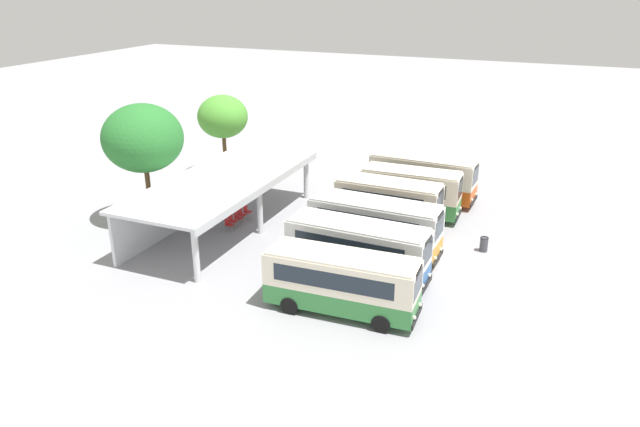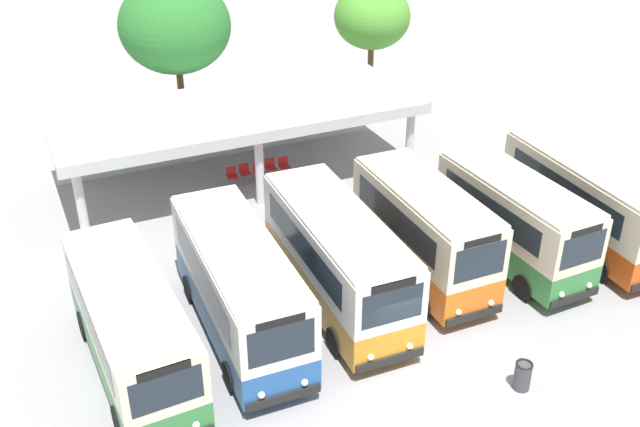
{
  "view_description": "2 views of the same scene",
  "coord_description": "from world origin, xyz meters",
  "px_view_note": "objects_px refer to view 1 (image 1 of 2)",
  "views": [
    {
      "loc": [
        -31.11,
        -4.86,
        15.28
      ],
      "look_at": [
        0.58,
        8.6,
        1.51
      ],
      "focal_mm": 33.42,
      "sensor_mm": 36.0,
      "label": 1
    },
    {
      "loc": [
        -9.52,
        -13.24,
        14.54
      ],
      "look_at": [
        -0.07,
        7.31,
        1.89
      ],
      "focal_mm": 41.13,
      "sensor_mm": 36.0,
      "label": 2
    }
  ],
  "objects_px": {
    "city_bus_second_in_row": "(358,249)",
    "waiting_chair_middle_seat": "(238,217)",
    "city_bus_middle_cream": "(375,226)",
    "waiting_chair_fourth_seat": "(242,214)",
    "city_bus_fifth_blue": "(411,191)",
    "waiting_chair_second_from_end": "(232,220)",
    "city_bus_fourth_amber": "(388,205)",
    "city_bus_far_end_green": "(423,176)",
    "city_bus_nearest_orange": "(342,281)",
    "litter_bin_apron": "(484,244)",
    "waiting_chair_fifth_seat": "(247,211)",
    "waiting_chair_end_by_column": "(228,224)"
  },
  "relations": [
    {
      "from": "city_bus_fifth_blue",
      "to": "waiting_chair_middle_seat",
      "type": "relative_size",
      "value": 7.76
    },
    {
      "from": "city_bus_fifth_blue",
      "to": "waiting_chair_middle_seat",
      "type": "bearing_deg",
      "value": 120.44
    },
    {
      "from": "waiting_chair_second_from_end",
      "to": "litter_bin_apron",
      "type": "xyz_separation_m",
      "value": [
        2.75,
        -15.61,
        -0.07
      ]
    },
    {
      "from": "city_bus_far_end_green",
      "to": "waiting_chair_end_by_column",
      "type": "xyz_separation_m",
      "value": [
        -10.5,
        10.0,
        -1.29
      ]
    },
    {
      "from": "city_bus_middle_cream",
      "to": "waiting_chair_end_by_column",
      "type": "xyz_separation_m",
      "value": [
        -0.36,
        9.67,
        -1.32
      ]
    },
    {
      "from": "city_bus_fifth_blue",
      "to": "waiting_chair_middle_seat",
      "type": "height_order",
      "value": "city_bus_fifth_blue"
    },
    {
      "from": "city_bus_middle_cream",
      "to": "waiting_chair_fourth_seat",
      "type": "distance_m",
      "value": 9.95
    },
    {
      "from": "city_bus_fourth_amber",
      "to": "waiting_chair_end_by_column",
      "type": "relative_size",
      "value": 7.73
    },
    {
      "from": "waiting_chair_middle_seat",
      "to": "waiting_chair_fourth_seat",
      "type": "bearing_deg",
      "value": 6.05
    },
    {
      "from": "city_bus_far_end_green",
      "to": "waiting_chair_second_from_end",
      "type": "distance_m",
      "value": 14.17
    },
    {
      "from": "city_bus_nearest_orange",
      "to": "litter_bin_apron",
      "type": "relative_size",
      "value": 8.39
    },
    {
      "from": "city_bus_middle_cream",
      "to": "city_bus_far_end_green",
      "type": "xyz_separation_m",
      "value": [
        10.14,
        -0.33,
        -0.03
      ]
    },
    {
      "from": "waiting_chair_fourth_seat",
      "to": "waiting_chair_end_by_column",
      "type": "bearing_deg",
      "value": -177.32
    },
    {
      "from": "city_bus_middle_cream",
      "to": "waiting_chair_fifth_seat",
      "type": "bearing_deg",
      "value": 77.92
    },
    {
      "from": "waiting_chair_middle_seat",
      "to": "city_bus_second_in_row",
      "type": "bearing_deg",
      "value": -113.28
    },
    {
      "from": "city_bus_fifth_blue",
      "to": "litter_bin_apron",
      "type": "height_order",
      "value": "city_bus_fifth_blue"
    },
    {
      "from": "waiting_chair_middle_seat",
      "to": "waiting_chair_fifth_seat",
      "type": "relative_size",
      "value": 1.0
    },
    {
      "from": "waiting_chair_fourth_seat",
      "to": "waiting_chair_second_from_end",
      "type": "bearing_deg",
      "value": -179.1
    },
    {
      "from": "city_bus_second_in_row",
      "to": "waiting_chair_second_from_end",
      "type": "height_order",
      "value": "city_bus_second_in_row"
    },
    {
      "from": "city_bus_fourth_amber",
      "to": "city_bus_fifth_blue",
      "type": "relative_size",
      "value": 1.0
    },
    {
      "from": "city_bus_second_in_row",
      "to": "city_bus_middle_cream",
      "type": "distance_m",
      "value": 3.38
    },
    {
      "from": "city_bus_middle_cream",
      "to": "waiting_chair_middle_seat",
      "type": "relative_size",
      "value": 9.01
    },
    {
      "from": "waiting_chair_second_from_end",
      "to": "waiting_chair_fifth_seat",
      "type": "relative_size",
      "value": 1.0
    },
    {
      "from": "waiting_chair_fifth_seat",
      "to": "city_bus_nearest_orange",
      "type": "bearing_deg",
      "value": -130.73
    },
    {
      "from": "city_bus_fifth_blue",
      "to": "city_bus_far_end_green",
      "type": "bearing_deg",
      "value": 0.41
    },
    {
      "from": "waiting_chair_second_from_end",
      "to": "waiting_chair_fifth_seat",
      "type": "distance_m",
      "value": 1.83
    },
    {
      "from": "city_bus_middle_cream",
      "to": "waiting_chair_end_by_column",
      "type": "relative_size",
      "value": 9.01
    },
    {
      "from": "city_bus_middle_cream",
      "to": "city_bus_second_in_row",
      "type": "bearing_deg",
      "value": -177.4
    },
    {
      "from": "waiting_chair_second_from_end",
      "to": "city_bus_fourth_amber",
      "type": "bearing_deg",
      "value": -71.81
    },
    {
      "from": "waiting_chair_fifth_seat",
      "to": "waiting_chair_end_by_column",
      "type": "bearing_deg",
      "value": -179.41
    },
    {
      "from": "city_bus_nearest_orange",
      "to": "litter_bin_apron",
      "type": "distance_m",
      "value": 11.18
    },
    {
      "from": "city_bus_nearest_orange",
      "to": "city_bus_far_end_green",
      "type": "xyz_separation_m",
      "value": [
        16.9,
        0.23,
        0.11
      ]
    },
    {
      "from": "waiting_chair_end_by_column",
      "to": "litter_bin_apron",
      "type": "height_order",
      "value": "litter_bin_apron"
    },
    {
      "from": "city_bus_second_in_row",
      "to": "waiting_chair_end_by_column",
      "type": "relative_size",
      "value": 8.95
    },
    {
      "from": "city_bus_nearest_orange",
      "to": "waiting_chair_second_from_end",
      "type": "xyz_separation_m",
      "value": [
        7.0,
        10.3,
        -1.18
      ]
    },
    {
      "from": "city_bus_middle_cream",
      "to": "litter_bin_apron",
      "type": "height_order",
      "value": "city_bus_middle_cream"
    },
    {
      "from": "waiting_chair_middle_seat",
      "to": "city_bus_fifth_blue",
      "type": "bearing_deg",
      "value": -59.56
    },
    {
      "from": "city_bus_fifth_blue",
      "to": "waiting_chair_second_from_end",
      "type": "relative_size",
      "value": 7.76
    },
    {
      "from": "city_bus_fifth_blue",
      "to": "waiting_chair_fifth_seat",
      "type": "distance_m",
      "value": 11.16
    },
    {
      "from": "city_bus_middle_cream",
      "to": "waiting_chair_end_by_column",
      "type": "bearing_deg",
      "value": 92.15
    },
    {
      "from": "waiting_chair_second_from_end",
      "to": "waiting_chair_middle_seat",
      "type": "bearing_deg",
      "value": -4.27
    },
    {
      "from": "city_bus_second_in_row",
      "to": "waiting_chair_fourth_seat",
      "type": "relative_size",
      "value": 8.95
    },
    {
      "from": "waiting_chair_fourth_seat",
      "to": "waiting_chair_fifth_seat",
      "type": "relative_size",
      "value": 1.0
    },
    {
      "from": "waiting_chair_end_by_column",
      "to": "waiting_chair_middle_seat",
      "type": "height_order",
      "value": "same"
    },
    {
      "from": "city_bus_second_in_row",
      "to": "waiting_chair_middle_seat",
      "type": "bearing_deg",
      "value": 66.72
    },
    {
      "from": "waiting_chair_fourth_seat",
      "to": "litter_bin_apron",
      "type": "distance_m",
      "value": 15.71
    },
    {
      "from": "waiting_chair_fifth_seat",
      "to": "litter_bin_apron",
      "type": "bearing_deg",
      "value": -86.62
    },
    {
      "from": "city_bus_second_in_row",
      "to": "city_bus_far_end_green",
      "type": "relative_size",
      "value": 1.0
    },
    {
      "from": "waiting_chair_middle_seat",
      "to": "city_bus_middle_cream",
      "type": "bearing_deg",
      "value": -95.05
    },
    {
      "from": "litter_bin_apron",
      "to": "waiting_chair_end_by_column",
      "type": "bearing_deg",
      "value": 102.19
    }
  ]
}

